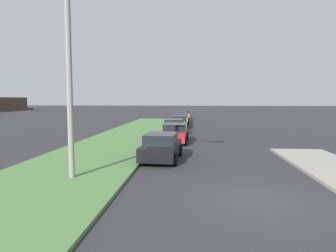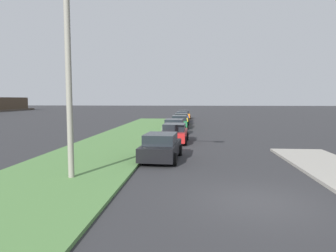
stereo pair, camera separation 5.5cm
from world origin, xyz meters
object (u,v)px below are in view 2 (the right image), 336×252
Objects in this scene: parked_car_white at (175,127)px; parked_car_blue at (182,117)px; parked_car_red at (175,133)px; parked_car_yellow at (181,119)px; parked_car_orange at (184,115)px; parked_car_green at (179,122)px; streetlight at (77,72)px; parked_car_black at (161,147)px.

parked_car_blue is at bearing 2.00° from parked_car_white.
parked_car_white is (5.35, 0.32, 0.00)m from parked_car_red.
parked_car_orange is (11.56, -0.12, 0.00)m from parked_car_yellow.
parked_car_green is at bearing 0.75° from parked_car_white.
parked_car_yellow is 0.58× the size of streetlight.
parked_car_red is at bearing 179.50° from parked_car_green.
parked_car_green and parked_car_blue have the same top height.
parked_car_green is at bearing 2.05° from parked_car_red.
parked_car_yellow is 1.00× the size of parked_car_blue.
parked_car_black is 1.01× the size of parked_car_red.
parked_car_white is 6.23m from parked_car_green.
streetlight is (-39.55, 3.20, 3.67)m from parked_car_orange.
streetlight is at bearing 165.24° from parked_car_red.
parked_car_white and parked_car_yellow have the same top height.
parked_car_black is 1.00× the size of parked_car_white.
parked_car_blue is at bearing -0.89° from parked_car_green.
parked_car_white is 1.01× the size of parked_car_green.
parked_car_yellow and parked_car_orange have the same top height.
parked_car_red is 1.00× the size of parked_car_yellow.
parked_car_red is at bearing -174.10° from parked_car_white.
streetlight reaches higher than parked_car_blue.
parked_car_red is 5.36m from parked_car_white.
parked_car_red is (6.68, -0.33, 0.00)m from parked_car_black.
parked_car_white is at bearing 3.19° from parked_car_black.
parked_car_white and parked_car_green have the same top height.
parked_car_orange is at bearing 2.76° from parked_car_black.
parked_car_black is at bearing 178.22° from parked_car_green.
parked_car_red is 0.99× the size of parked_car_white.
parked_car_blue is at bearing 1.86° from parked_car_red.
parked_car_red is 0.58× the size of streetlight.
parked_car_blue is at bearing -1.55° from parked_car_yellow.
parked_car_orange is at bearing -3.06° from parked_car_blue.
streetlight is at bearing 172.48° from parked_car_white.
parked_car_green is at bearing 178.52° from parked_car_blue.
parked_car_green is at bearing 178.36° from parked_car_yellow.
parked_car_white is at bearing -10.01° from streetlight.
parked_car_green is 16.84m from parked_car_orange.
streetlight is (-4.45, 2.89, 3.67)m from parked_car_black.
parked_car_yellow is at bearing 1.64° from parked_car_white.
parked_car_green and parked_car_yellow have the same top height.
parked_car_green is at bearing -7.77° from streetlight.
streetlight is (-11.13, 3.23, 3.67)m from parked_car_red.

